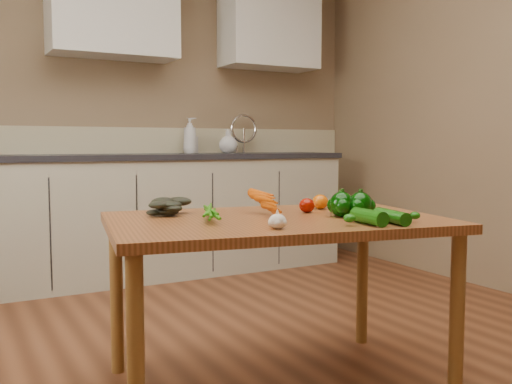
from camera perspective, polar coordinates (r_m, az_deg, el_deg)
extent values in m
cube|color=#8B7253|center=(4.53, -13.32, 8.84)|extent=(4.00, 0.02, 2.60)
cube|color=beige|center=(4.52, -13.05, -0.67)|extent=(3.98, 0.03, 1.10)
cube|color=#B0AB92|center=(4.31, -9.39, -2.47)|extent=(2.80, 0.60, 0.86)
cube|color=#29292E|center=(4.27, -9.48, 3.52)|extent=(2.84, 0.64, 0.04)
cube|color=#99999E|center=(4.59, -0.18, 3.18)|extent=(0.55, 0.42, 0.10)
cylinder|color=silver|center=(4.75, -1.23, 5.40)|extent=(0.02, 0.02, 0.24)
cube|color=silver|center=(4.42, -14.12, 17.46)|extent=(0.90, 0.35, 0.70)
cube|color=silver|center=(4.91, 1.37, 16.32)|extent=(0.80, 0.35, 0.70)
cube|color=brown|center=(2.24, 1.95, -3.04)|extent=(1.41, 1.04, 0.04)
cylinder|color=brown|center=(1.85, -11.93, -15.85)|extent=(0.05, 0.05, 0.65)
cylinder|color=brown|center=(2.29, 19.45, -11.97)|extent=(0.05, 0.05, 0.65)
cylinder|color=brown|center=(2.53, -13.77, -10.20)|extent=(0.05, 0.05, 0.65)
cylinder|color=brown|center=(2.86, 10.59, -8.36)|extent=(0.05, 0.05, 0.65)
imported|color=silver|center=(4.49, -6.63, 5.64)|extent=(0.15, 0.15, 0.28)
imported|color=silver|center=(4.54, -6.51, 5.12)|extent=(0.13, 0.13, 0.20)
imported|color=silver|center=(4.58, -2.80, 5.10)|extent=(0.20, 0.20, 0.19)
ellipsoid|color=silver|center=(1.94, 2.16, -2.95)|extent=(0.06, 0.06, 0.05)
sphere|color=#043202|center=(2.28, 8.58, -1.24)|extent=(0.10, 0.10, 0.10)
sphere|color=#043202|center=(2.39, 8.47, -1.15)|extent=(0.08, 0.08, 0.08)
sphere|color=#043202|center=(2.29, 10.40, -1.25)|extent=(0.10, 0.10, 0.10)
ellipsoid|color=#900E02|center=(2.40, 5.11, -1.35)|extent=(0.07, 0.07, 0.06)
ellipsoid|color=#D25605|center=(2.53, 6.45, -0.98)|extent=(0.07, 0.07, 0.07)
ellipsoid|color=#D25605|center=(2.49, 10.11, -1.08)|extent=(0.08, 0.08, 0.07)
cylinder|color=#0D4807|center=(2.13, 13.40, -2.39)|extent=(0.09, 0.20, 0.05)
cylinder|color=#0D4807|center=(2.08, 11.22, -2.46)|extent=(0.07, 0.17, 0.06)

